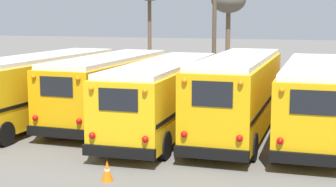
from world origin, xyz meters
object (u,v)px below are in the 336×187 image
at_px(school_bus_2, 165,94).
at_px(bare_tree_1, 229,2).
at_px(school_bus_1, 110,86).
at_px(school_bus_4, 315,98).
at_px(utility_pole, 214,18).
at_px(traffic_cone, 107,171).
at_px(school_bus_3, 238,93).
at_px(school_bus_0, 39,87).

relative_size(school_bus_2, bare_tree_1, 1.57).
distance_m(school_bus_1, school_bus_4, 9.03).
bearing_deg(utility_pole, traffic_cone, -88.21).
bearing_deg(school_bus_4, school_bus_3, -179.61).
height_order(school_bus_2, traffic_cone, school_bus_2).
xyz_separation_m(school_bus_0, school_bus_3, (8.98, 0.16, 0.09)).
bearing_deg(school_bus_3, school_bus_2, -173.73).
height_order(school_bus_2, bare_tree_1, bare_tree_1).
distance_m(school_bus_0, traffic_cone, 9.29).
xyz_separation_m(school_bus_0, school_bus_1, (2.99, 1.06, -0.01)).
height_order(school_bus_2, school_bus_4, school_bus_4).
bearing_deg(school_bus_3, school_bus_1, 171.50).
relative_size(utility_pole, bare_tree_1, 1.32).
bearing_deg(school_bus_2, traffic_cone, -87.79).
relative_size(school_bus_1, school_bus_3, 0.96).
relative_size(school_bus_0, traffic_cone, 17.73).
height_order(utility_pole, traffic_cone, utility_pole).
height_order(school_bus_0, traffic_cone, school_bus_0).
bearing_deg(school_bus_4, school_bus_0, -179.13).
relative_size(school_bus_4, utility_pole, 1.08).
bearing_deg(school_bus_3, school_bus_0, -178.97).
relative_size(school_bus_1, bare_tree_1, 1.40).
bearing_deg(bare_tree_1, school_bus_1, -99.46).
distance_m(school_bus_2, traffic_cone, 6.71).
xyz_separation_m(school_bus_1, school_bus_4, (8.98, -0.87, 0.03)).
height_order(school_bus_1, traffic_cone, school_bus_1).
bearing_deg(school_bus_1, utility_pole, 74.88).
height_order(school_bus_1, school_bus_2, school_bus_1).
bearing_deg(school_bus_3, school_bus_4, 0.39).
xyz_separation_m(bare_tree_1, traffic_cone, (0.69, -23.16, -5.40)).
height_order(school_bus_0, utility_pole, utility_pole).
bearing_deg(utility_pole, school_bus_3, -73.11).
bearing_deg(school_bus_1, school_bus_2, -22.22).
xyz_separation_m(school_bus_3, traffic_cone, (-2.74, -6.90, -1.44)).
height_order(school_bus_2, utility_pole, utility_pole).
distance_m(school_bus_0, utility_pole, 12.76).
distance_m(bare_tree_1, traffic_cone, 23.80).
bearing_deg(school_bus_4, bare_tree_1, 111.58).
bearing_deg(bare_tree_1, school_bus_2, -88.50).
bearing_deg(school_bus_1, school_bus_4, -5.56).
relative_size(school_bus_0, school_bus_4, 1.14).
xyz_separation_m(school_bus_0, utility_pole, (5.69, 11.02, 3.00)).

